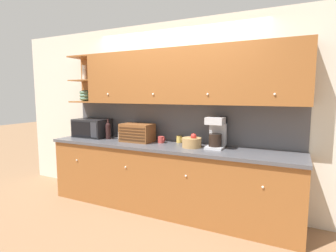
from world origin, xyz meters
name	(u,v)px	position (x,y,z in m)	size (l,w,h in m)	color
ground_plane	(174,201)	(0.00, 0.00, 0.00)	(24.00, 24.00, 0.00)	#896647
wall_back	(175,114)	(0.00, 0.03, 1.30)	(5.85, 0.06, 2.60)	beige
counter_unit	(165,177)	(0.00, -0.31, 0.46)	(3.47, 0.64, 0.91)	#935628
backsplash_panel	(174,123)	(0.00, -0.01, 1.18)	(3.45, 0.01, 0.55)	#4C4C51
upper_cabinets	(181,77)	(0.16, -0.16, 1.82)	(3.45, 0.34, 0.73)	#935628
microwave	(92,128)	(-1.35, -0.21, 1.05)	(0.54, 0.37, 0.29)	black
wine_bottle	(108,130)	(-0.99, -0.26, 1.05)	(0.08, 0.08, 0.31)	black
mug_patterned_third	(121,135)	(-0.84, -0.15, 0.96)	(0.09, 0.08, 0.10)	silver
bread_box	(137,133)	(-0.47, -0.26, 1.04)	(0.46, 0.29, 0.26)	brown
mug_blue_second	(161,140)	(-0.12, -0.19, 0.96)	(0.10, 0.09, 0.09)	#B73D38
mug	(180,139)	(0.11, -0.07, 0.96)	(0.09, 0.08, 0.10)	gold
fruit_basket	(192,142)	(0.38, -0.31, 0.98)	(0.25, 0.25, 0.18)	#A87F4C
coffee_maker	(216,132)	(0.68, -0.21, 1.11)	(0.22, 0.27, 0.40)	#B7B7BC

